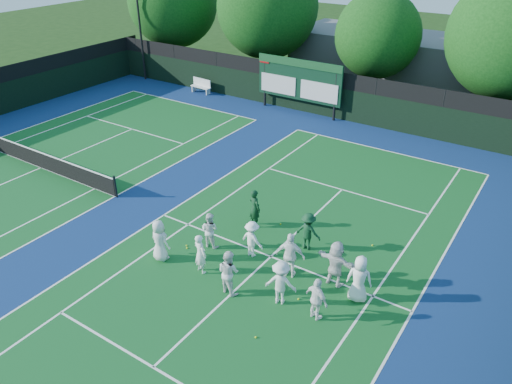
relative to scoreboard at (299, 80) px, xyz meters
The scene contains 30 objects.
ground 17.23m from the scoreboard, 65.78° to the right, with size 120.00×120.00×0.00m, color #16340E.
court_apron 14.78m from the scoreboard, 86.03° to the right, with size 34.00×32.00×0.01m, color navy.
near_court 16.33m from the scoreboard, 64.32° to the right, with size 11.05×23.85×0.01m.
left_court 16.32m from the scoreboard, 115.60° to the right, with size 11.05×23.85×0.01m.
back_fence 1.38m from the scoreboard, 22.25° to the left, with size 34.00×0.08×3.00m.
scoreboard is the anchor object (origin of this frame).
clubhouse 9.80m from the scoreboard, 59.22° to the left, with size 18.00×6.00×4.00m, color slate.
tennis_net 16.26m from the scoreboard, 115.60° to the right, with size 11.30×0.10×1.10m.
bench 8.14m from the scoreboard, behind, with size 1.70×0.58×1.05m.
tree_a 14.64m from the scoreboard, 163.83° to the left, with size 7.17×7.17×8.98m.
tree_b 7.09m from the scoreboard, 140.12° to the left, with size 7.29×7.29×9.42m.
tree_c 5.90m from the scoreboard, 47.75° to the left, with size 5.50×5.50×7.48m.
tennis_ball_0 16.43m from the scoreboard, 76.24° to the right, with size 0.07×0.07×0.07m, color #CFED1B.
tennis_ball_1 15.58m from the scoreboard, 49.72° to the right, with size 0.07×0.07×0.07m, color #CFED1B.
tennis_ball_2 20.53m from the scoreboard, 64.32° to the right, with size 0.07×0.07×0.07m, color #CFED1B.
tennis_ball_3 16.58m from the scoreboard, 75.92° to the right, with size 0.07×0.07×0.07m, color #CFED1B.
tennis_ball_4 14.04m from the scoreboard, 63.67° to the right, with size 0.07×0.07×0.07m, color #CFED1B.
tennis_ball_5 18.65m from the scoreboard, 60.62° to the right, with size 0.07×0.07×0.07m, color #CFED1B.
player_front_0 17.41m from the scoreboard, 77.96° to the right, with size 0.82×0.53×1.67m, color silver.
player_front_1 17.63m from the scoreboard, 72.24° to the right, with size 0.58×0.38×1.58m, color white.
player_front_2 18.43m from the scoreboard, 68.11° to the right, with size 0.81×0.63×1.66m, color silver.
player_front_3 18.73m from the scoreboard, 62.51° to the right, with size 1.05×0.61×1.63m, color silver.
player_front_4 19.41m from the scoreboard, 59.01° to the right, with size 0.91×0.38×1.56m, color white.
player_back_0 16.02m from the scoreboard, 73.11° to the right, with size 0.72×0.56×1.48m, color white.
player_back_1 16.25m from the scoreboard, 66.87° to the right, with size 0.96×0.55×1.48m, color white.
player_back_2 17.29m from the scoreboard, 61.65° to the right, with size 1.05×0.44×1.79m, color white.
player_back_3 17.66m from the scoreboard, 56.52° to the right, with size 1.62×0.52×1.75m, color silver.
player_back_4 18.50m from the scoreboard, 54.48° to the right, with size 0.85×0.55×1.74m, color white.
coach_left 14.16m from the scoreboard, 68.04° to the right, with size 0.61×0.40×1.69m, color #0D3219.
coach_right 15.54m from the scoreboard, 59.34° to the right, with size 1.01×0.58×1.57m, color #0F3A1E.
Camera 1 is at (8.05, -12.20, 11.37)m, focal length 35.00 mm.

